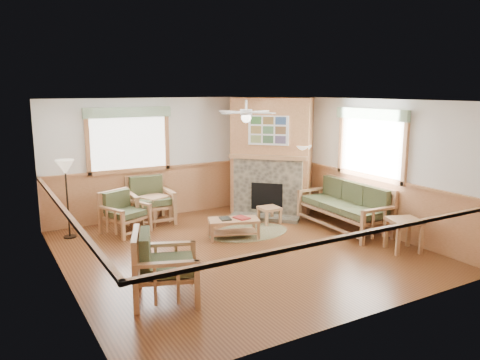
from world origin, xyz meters
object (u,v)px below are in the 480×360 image
footstool (269,215)px  armchair_back_left (125,213)px  sofa (343,206)px  floor_lamp_right (302,181)px  armchair_left (166,265)px  end_table_chairs (154,209)px  coffee_table (234,229)px  end_table_sofa (403,235)px  floor_lamp_left (67,199)px  armchair_back_right (150,200)px

footstool → armchair_back_left: bearing=163.5°
sofa → floor_lamp_right: bearing=-169.4°
armchair_left → sofa: bearing=-53.1°
end_table_chairs → coffee_table: bearing=-61.9°
end_table_sofa → floor_lamp_left: bearing=143.1°
armchair_back_right → floor_lamp_right: (3.16, -1.27, 0.33)m
sofa → armchair_left: bearing=-71.8°
coffee_table → floor_lamp_right: floor_lamp_right is taller
floor_lamp_right → end_table_chairs: bearing=158.4°
floor_lamp_left → sofa: bearing=-23.7°
armchair_left → end_table_sofa: bearing=-73.3°
end_table_sofa → coffee_table: bearing=136.6°
footstool → floor_lamp_left: bearing=164.0°
sofa → coffee_table: size_ratio=2.18×
armchair_left → footstool: size_ratio=2.34×
armchair_back_left → footstool: (2.93, -0.87, -0.24)m
armchair_back_right → coffee_table: bearing=-58.9°
floor_lamp_left → armchair_back_right: bearing=6.9°
floor_lamp_left → floor_lamp_right: 5.03m
coffee_table → end_table_chairs: bearing=137.8°
sofa → footstool: 1.60m
coffee_table → footstool: coffee_table is taller
coffee_table → armchair_left: bearing=-118.7°
armchair_left → end_table_sofa: armchair_left is taller
coffee_table → floor_lamp_right: bearing=35.5°
sofa → footstool: bearing=-132.7°
floor_lamp_left → coffee_table: bearing=-30.6°
end_table_chairs → sofa: bearing=-36.3°
floor_lamp_left → floor_lamp_right: floor_lamp_right is taller
armchair_back_left → floor_lamp_left: 1.14m
sofa → floor_lamp_right: size_ratio=1.28×
armchair_back_right → floor_lamp_right: 3.42m
floor_lamp_left → footstool: bearing=-16.0°
end_table_sofa → floor_lamp_left: floor_lamp_left is taller
armchair_back_left → end_table_chairs: size_ratio=1.43×
footstool → sofa: bearing=-44.5°
footstool → floor_lamp_left: (-3.98, 1.14, 0.60)m
armchair_back_right → end_table_sofa: 5.25m
end_table_chairs → armchair_left: bearing=-107.2°
armchair_back_left → armchair_back_right: bearing=10.6°
armchair_back_left → floor_lamp_right: size_ratio=0.52×
sofa → armchair_back_right: armchair_back_right is taller
floor_lamp_left → floor_lamp_right: bearing=-12.1°
sofa → end_table_sofa: sofa is taller
armchair_left → coffee_table: bearing=-27.9°
floor_lamp_right → armchair_back_left: bearing=168.5°
end_table_chairs → floor_lamp_right: size_ratio=0.36×
armchair_back_left → end_table_sofa: size_ratio=1.43×
armchair_back_left → footstool: size_ratio=2.03×
sofa → end_table_sofa: 1.60m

